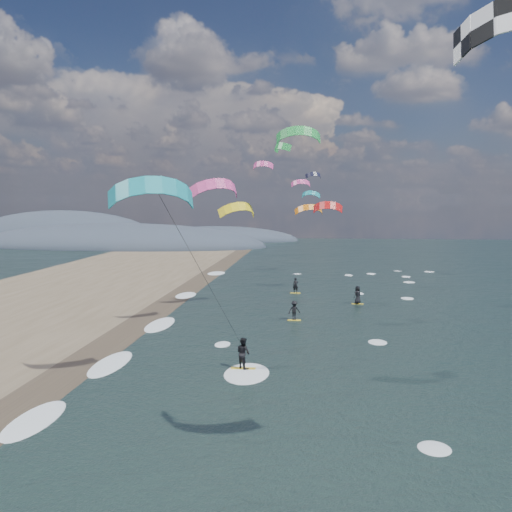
# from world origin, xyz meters

# --- Properties ---
(ground) EXTENTS (260.00, 260.00, 0.00)m
(ground) POSITION_xyz_m (0.00, 0.00, 0.00)
(ground) COLOR black
(ground) RESTS_ON ground
(wet_sand_strip) EXTENTS (3.00, 240.00, 0.00)m
(wet_sand_strip) POSITION_xyz_m (-12.00, 10.00, 0.00)
(wet_sand_strip) COLOR #382D23
(wet_sand_strip) RESTS_ON ground
(coastal_hills) EXTENTS (80.00, 41.00, 15.00)m
(coastal_hills) POSITION_xyz_m (-44.84, 107.86, 0.00)
(coastal_hills) COLOR #3D4756
(coastal_hills) RESTS_ON ground
(kitesurfer_near_b) EXTENTS (7.31, 8.88, 11.88)m
(kitesurfer_near_b) POSITION_xyz_m (-4.45, 10.40, 7.62)
(kitesurfer_near_b) COLOR yellow
(kitesurfer_near_b) RESTS_ON ground
(far_kitesurfers) EXTENTS (7.24, 14.56, 1.74)m
(far_kitesurfers) POSITION_xyz_m (2.41, 34.09, 0.84)
(far_kitesurfers) COLOR yellow
(far_kitesurfers) RESTS_ON ground
(bg_kite_field) EXTENTS (11.87, 73.43, 8.88)m
(bg_kite_field) POSITION_xyz_m (-0.85, 53.47, 12.30)
(bg_kite_field) COLOR #D83F8C
(bg_kite_field) RESTS_ON ground
(shoreline_surf) EXTENTS (2.40, 79.40, 0.11)m
(shoreline_surf) POSITION_xyz_m (-10.80, 14.75, 0.00)
(shoreline_surf) COLOR white
(shoreline_surf) RESTS_ON ground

